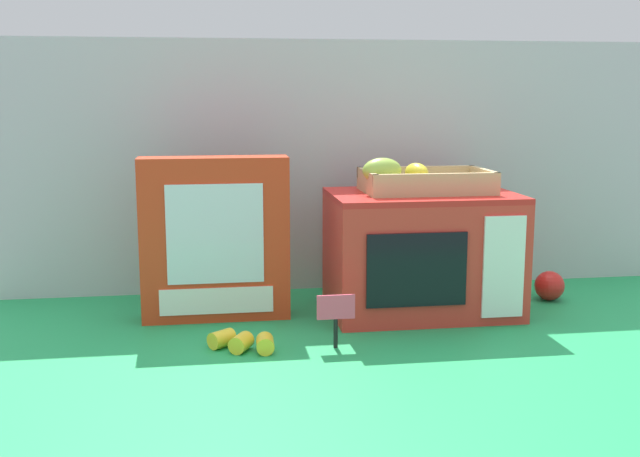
# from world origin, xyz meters

# --- Properties ---
(ground_plane) EXTENTS (1.70, 1.70, 0.00)m
(ground_plane) POSITION_xyz_m (0.00, 0.00, 0.00)
(ground_plane) COLOR #219E54
(ground_plane) RESTS_ON ground
(display_back_panel) EXTENTS (1.61, 0.03, 0.58)m
(display_back_panel) POSITION_xyz_m (0.00, 0.27, 0.29)
(display_back_panel) COLOR #B7BABF
(display_back_panel) RESTS_ON ground
(toy_microwave) EXTENTS (0.38, 0.26, 0.26)m
(toy_microwave) POSITION_xyz_m (0.12, 0.02, 0.13)
(toy_microwave) COLOR red
(toy_microwave) RESTS_ON ground
(food_groups_crate) EXTENTS (0.28, 0.16, 0.07)m
(food_groups_crate) POSITION_xyz_m (0.12, 0.03, 0.28)
(food_groups_crate) COLOR tan
(food_groups_crate) RESTS_ON toy_microwave
(cookie_set_box) EXTENTS (0.30, 0.08, 0.33)m
(cookie_set_box) POSITION_xyz_m (-0.31, 0.04, 0.17)
(cookie_set_box) COLOR red
(cookie_set_box) RESTS_ON ground
(price_sign) EXTENTS (0.07, 0.01, 0.10)m
(price_sign) POSITION_xyz_m (-0.10, -0.19, 0.07)
(price_sign) COLOR black
(price_sign) RESTS_ON ground
(loose_toy_banana) EXTENTS (0.12, 0.09, 0.03)m
(loose_toy_banana) POSITION_xyz_m (-0.27, -0.18, 0.02)
(loose_toy_banana) COLOR yellow
(loose_toy_banana) RESTS_ON ground
(loose_toy_apple) EXTENTS (0.07, 0.07, 0.07)m
(loose_toy_apple) POSITION_xyz_m (0.43, 0.07, 0.03)
(loose_toy_apple) COLOR red
(loose_toy_apple) RESTS_ON ground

